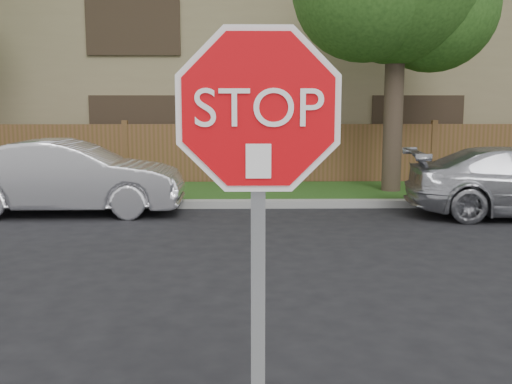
{
  "coord_description": "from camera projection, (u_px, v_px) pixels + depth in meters",
  "views": [
    {
      "loc": [
        -0.89,
        -4.1,
        2.19
      ],
      "look_at": [
        -0.84,
        -0.9,
        1.7
      ],
      "focal_mm": 42.0,
      "sensor_mm": 36.0,
      "label": 1
    }
  ],
  "objects": [
    {
      "name": "far_curb",
      "position": [
        289.0,
        204.0,
        12.44
      ],
      "size": [
        70.0,
        0.3,
        0.15
      ],
      "primitive_type": "cube",
      "color": "gray",
      "rests_on": "ground"
    },
    {
      "name": "grass_strip",
      "position": [
        284.0,
        192.0,
        14.07
      ],
      "size": [
        70.0,
        3.0,
        0.12
      ],
      "primitive_type": "cube",
      "color": "#1E4714",
      "rests_on": "ground"
    },
    {
      "name": "fence",
      "position": [
        280.0,
        155.0,
        15.54
      ],
      "size": [
        70.0,
        0.12,
        1.6
      ],
      "primitive_type": "cube",
      "color": "brown",
      "rests_on": "ground"
    },
    {
      "name": "apartment_building",
      "position": [
        271.0,
        62.0,
        20.67
      ],
      "size": [
        35.2,
        9.2,
        7.2
      ],
      "color": "#8B7C56",
      "rests_on": "ground"
    },
    {
      "name": "stop_sign",
      "position": [
        258.0,
        183.0,
        2.64
      ],
      "size": [
        1.01,
        0.13,
        2.55
      ],
      "color": "gray",
      "rests_on": "sidewalk_near"
    },
    {
      "name": "sedan_left",
      "position": [
        69.0,
        177.0,
        11.65
      ],
      "size": [
        4.41,
        1.61,
        1.44
      ],
      "primitive_type": "imported",
      "rotation": [
        0.0,
        0.0,
        1.59
      ],
      "color": "silver",
      "rests_on": "ground"
    }
  ]
}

